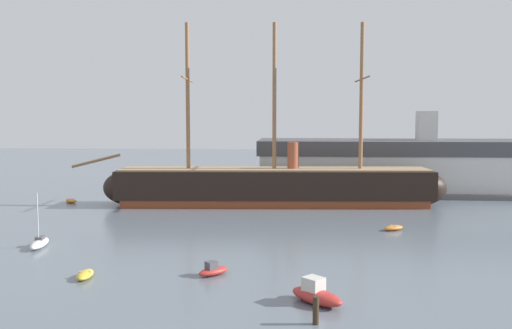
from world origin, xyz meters
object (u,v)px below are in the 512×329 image
(dinghy_alongside_stern, at_px, (394,228))
(dinghy_far_left, at_px, (71,201))
(dinghy_distant_centre, at_px, (262,192))
(tall_ship, at_px, (274,186))
(dinghy_foreground_left, at_px, (85,275))
(dockside_warehouse_right, at_px, (406,166))
(mooring_piling_nearest, at_px, (316,311))
(motorboat_near_centre, at_px, (213,270))
(motorboat_foreground_right, at_px, (316,294))
(sailboat_mid_left, at_px, (39,243))

(dinghy_alongside_stern, relative_size, dinghy_far_left, 1.03)
(dinghy_alongside_stern, bearing_deg, dinghy_distant_centre, 120.44)
(tall_ship, bearing_deg, dinghy_distant_centre, 101.64)
(dinghy_foreground_left, bearing_deg, dockside_warehouse_right, 55.80)
(mooring_piling_nearest, xyz_separation_m, dockside_warehouse_right, (18.42, 63.65, 3.79))
(dinghy_foreground_left, relative_size, dinghy_distant_centre, 1.08)
(dinghy_foreground_left, bearing_deg, motorboat_near_centre, 9.03)
(motorboat_near_centre, bearing_deg, dinghy_far_left, 127.43)
(dinghy_foreground_left, distance_m, motorboat_foreground_right, 19.69)
(dinghy_distant_centre, distance_m, dockside_warehouse_right, 26.30)
(motorboat_foreground_right, height_order, dinghy_distant_centre, motorboat_foreground_right)
(sailboat_mid_left, distance_m, dockside_warehouse_right, 64.62)
(dinghy_far_left, xyz_separation_m, dockside_warehouse_right, (55.37, 15.98, 4.40))
(mooring_piling_nearest, distance_m, dockside_warehouse_right, 66.37)
(motorboat_foreground_right, distance_m, dinghy_distant_centre, 56.64)
(tall_ship, xyz_separation_m, dinghy_foreground_left, (-14.28, -38.92, -2.69))
(dinghy_far_left, bearing_deg, dinghy_alongside_stern, -20.32)
(dinghy_foreground_left, bearing_deg, dinghy_alongside_stern, 36.25)
(motorboat_foreground_right, height_order, motorboat_near_centre, motorboat_foreground_right)
(dinghy_foreground_left, height_order, sailboat_mid_left, sailboat_mid_left)
(dinghy_distant_centre, bearing_deg, motorboat_foreground_right, -82.45)
(motorboat_foreground_right, height_order, dinghy_far_left, motorboat_foreground_right)
(tall_ship, xyz_separation_m, mooring_piling_nearest, (4.68, -47.58, -2.10))
(dinghy_far_left, bearing_deg, mooring_piling_nearest, -52.22)
(dinghy_foreground_left, distance_m, dinghy_far_left, 42.96)
(motorboat_near_centre, bearing_deg, tall_ship, 84.34)
(motorboat_near_centre, xyz_separation_m, mooring_piling_nearest, (8.37, -10.34, 0.49))
(tall_ship, bearing_deg, dinghy_foreground_left, -110.14)
(dinghy_alongside_stern, bearing_deg, mooring_piling_nearest, -108.96)
(sailboat_mid_left, xyz_separation_m, dockside_warehouse_right, (46.34, 44.85, 4.23))
(dinghy_alongside_stern, relative_size, dinghy_distant_centre, 1.10)
(tall_ship, distance_m, sailboat_mid_left, 37.07)
(dinghy_far_left, bearing_deg, tall_ship, -0.16)
(dinghy_distant_centre, height_order, dockside_warehouse_right, dockside_warehouse_right)
(motorboat_near_centre, distance_m, sailboat_mid_left, 21.30)
(dinghy_foreground_left, xyz_separation_m, sailboat_mid_left, (-8.96, 10.15, 0.16))
(motorboat_near_centre, height_order, dockside_warehouse_right, dockside_warehouse_right)
(tall_ship, distance_m, dinghy_alongside_stern, 23.18)
(dinghy_foreground_left, height_order, mooring_piling_nearest, mooring_piling_nearest)
(sailboat_mid_left, distance_m, mooring_piling_nearest, 33.66)
(motorboat_near_centre, xyz_separation_m, dinghy_distant_centre, (1.10, 49.81, -0.15))
(tall_ship, distance_m, motorboat_foreground_right, 43.91)
(dinghy_distant_centre, bearing_deg, dockside_warehouse_right, 7.77)
(motorboat_foreground_right, xyz_separation_m, dinghy_far_left, (-37.12, 43.67, -0.35))
(dinghy_distant_centre, height_order, mooring_piling_nearest, mooring_piling_nearest)
(motorboat_foreground_right, distance_m, dinghy_far_left, 57.32)
(dinghy_alongside_stern, height_order, dinghy_distant_centre, dinghy_alongside_stern)
(motorboat_near_centre, xyz_separation_m, dinghy_far_left, (-28.58, 37.33, -0.12))
(tall_ship, xyz_separation_m, dinghy_distant_centre, (-2.59, 12.56, -2.73))
(dinghy_alongside_stern, xyz_separation_m, dockside_warehouse_right, (8.06, 33.50, 4.39))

